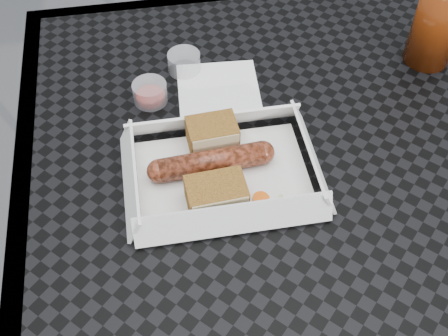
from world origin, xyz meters
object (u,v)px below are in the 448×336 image
object	(u,v)px
food_tray	(223,176)
drink_glass	(438,20)
bratwurst	(212,162)
patio_table	(307,189)

from	to	relation	value
food_tray	drink_glass	size ratio (longest dim) A/B	1.51
bratwurst	drink_glass	world-z (taller)	drink_glass
patio_table	food_tray	distance (m)	0.15
drink_glass	patio_table	bearing A→B (deg)	-143.83
patio_table	food_tray	xyz separation A→B (m)	(-0.13, -0.02, 0.08)
drink_glass	bratwurst	bearing A→B (deg)	-155.16
bratwurst	drink_glass	xyz separation A→B (m)	(0.37, 0.17, 0.05)
patio_table	drink_glass	xyz separation A→B (m)	(0.23, 0.17, 0.15)
patio_table	drink_glass	world-z (taller)	drink_glass
patio_table	bratwurst	distance (m)	0.17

